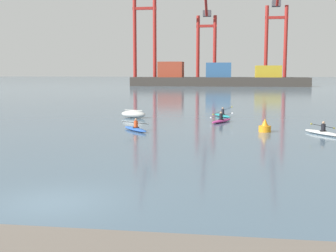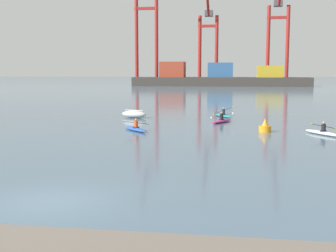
{
  "view_description": "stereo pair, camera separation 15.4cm",
  "coord_description": "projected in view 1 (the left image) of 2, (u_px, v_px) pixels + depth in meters",
  "views": [
    {
      "loc": [
        5.88,
        -13.47,
        4.36
      ],
      "look_at": [
        1.57,
        16.55,
        0.6
      ],
      "focal_mm": 46.6,
      "sensor_mm": 36.0,
      "label": 1
    },
    {
      "loc": [
        6.03,
        -13.45,
        4.36
      ],
      "look_at": [
        1.57,
        16.55,
        0.6
      ],
      "focal_mm": 46.6,
      "sensor_mm": 36.0,
      "label": 2
    }
  ],
  "objects": [
    {
      "name": "gantry_crane_west",
      "position": [
        145.0,
        26.0,
        144.86
      ],
      "size": [
        7.98,
        14.3,
        40.21
      ],
      "color": "maroon",
      "rests_on": "ground"
    },
    {
      "name": "kayak_teal",
      "position": [
        222.0,
        115.0,
        42.66
      ],
      "size": [
        2.03,
        3.32,
        1.03
      ],
      "color": "teal",
      "rests_on": "ground"
    },
    {
      "name": "channel_buoy",
      "position": [
        265.0,
        127.0,
        31.89
      ],
      "size": [
        0.9,
        0.9,
        1.0
      ],
      "color": "orange",
      "rests_on": "ground"
    },
    {
      "name": "gantry_crane_west_mid",
      "position": [
        206.0,
        36.0,
        149.24
      ],
      "size": [
        7.02,
        20.36,
        34.79
      ],
      "color": "maroon",
      "rests_on": "ground"
    },
    {
      "name": "kayak_white",
      "position": [
        322.0,
        132.0,
        30.53
      ],
      "size": [
        2.29,
        3.21,
        0.95
      ],
      "color": "silver",
      "rests_on": "ground"
    },
    {
      "name": "kayak_magenta",
      "position": [
        221.0,
        120.0,
        37.95
      ],
      "size": [
        2.05,
        3.33,
        0.95
      ],
      "color": "#C13384",
      "rests_on": "ground"
    },
    {
      "name": "ground_plane",
      "position": [
        52.0,
        203.0,
        14.6
      ],
      "size": [
        800.0,
        800.0,
        0.0
      ],
      "primitive_type": "plane",
      "color": "slate"
    },
    {
      "name": "kayak_blue",
      "position": [
        135.0,
        129.0,
        32.49
      ],
      "size": [
        2.59,
        3.03,
        0.95
      ],
      "color": "#2856B2",
      "rests_on": "ground"
    },
    {
      "name": "capsized_dinghy",
      "position": [
        133.0,
        114.0,
        41.76
      ],
      "size": [
        2.82,
        1.9,
        0.76
      ],
      "color": "beige",
      "rests_on": "ground"
    },
    {
      "name": "gantry_crane_east_mid",
      "position": [
        276.0,
        30.0,
        142.95
      ],
      "size": [
        7.45,
        18.62,
        38.81
      ],
      "color": "maroon",
      "rests_on": "ground"
    },
    {
      "name": "container_barge",
      "position": [
        217.0,
        78.0,
        136.45
      ],
      "size": [
        54.89,
        9.34,
        7.6
      ],
      "color": "#38332D",
      "rests_on": "ground"
    }
  ]
}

